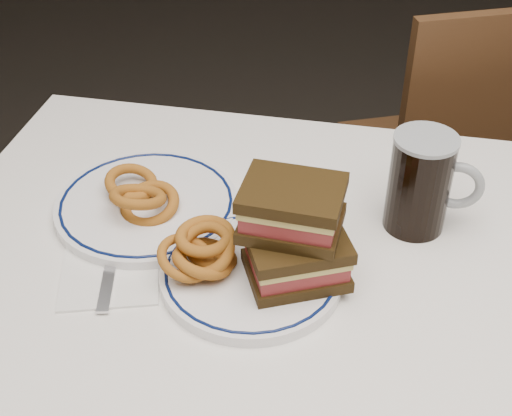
% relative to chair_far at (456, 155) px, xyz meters
% --- Properties ---
extents(dining_table, '(1.27, 0.87, 0.75)m').
position_rel_chair_far_xyz_m(dining_table, '(-0.18, -0.79, 0.16)').
color(dining_table, white).
rests_on(dining_table, floor).
extents(chair_far, '(0.54, 0.54, 0.89)m').
position_rel_chair_far_xyz_m(chair_far, '(0.00, 0.00, 0.00)').
color(chair_far, '#3F2714').
rests_on(chair_far, floor).
extents(main_plate, '(0.25, 0.25, 0.02)m').
position_rel_chair_far_xyz_m(main_plate, '(-0.33, -0.79, 0.28)').
color(main_plate, white).
rests_on(main_plate, dining_table).
extents(reuben_sandwich, '(0.16, 0.14, 0.13)m').
position_rel_chair_far_xyz_m(reuben_sandwich, '(-0.28, -0.78, 0.35)').
color(reuben_sandwich, black).
rests_on(reuben_sandwich, main_plate).
extents(onion_rings_main, '(0.11, 0.11, 0.08)m').
position_rel_chair_far_xyz_m(onion_rings_main, '(-0.40, -0.80, 0.31)').
color(onion_rings_main, brown).
rests_on(onion_rings_main, main_plate).
extents(ketchup_ramekin, '(0.05, 0.05, 0.03)m').
position_rel_chair_far_xyz_m(ketchup_ramekin, '(-0.34, -0.69, 0.30)').
color(ketchup_ramekin, silver).
rests_on(ketchup_ramekin, main_plate).
extents(beer_mug, '(0.14, 0.09, 0.15)m').
position_rel_chair_far_xyz_m(beer_mug, '(-0.12, -0.63, 0.35)').
color(beer_mug, black).
rests_on(beer_mug, dining_table).
extents(far_plate, '(0.28, 0.28, 0.02)m').
position_rel_chair_far_xyz_m(far_plate, '(-0.52, -0.68, 0.28)').
color(far_plate, white).
rests_on(far_plate, dining_table).
extents(onion_rings_far, '(0.13, 0.13, 0.07)m').
position_rel_chair_far_xyz_m(onion_rings_far, '(-0.52, -0.69, 0.30)').
color(onion_rings_far, brown).
rests_on(onion_rings_far, far_plate).
extents(napkin_fork, '(0.16, 0.18, 0.01)m').
position_rel_chair_far_xyz_m(napkin_fork, '(-0.52, -0.82, 0.27)').
color(napkin_fork, white).
rests_on(napkin_fork, dining_table).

